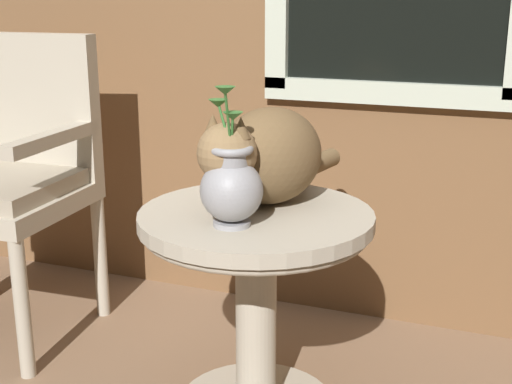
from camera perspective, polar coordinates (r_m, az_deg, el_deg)
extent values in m
cube|color=beige|center=(2.23, 10.71, 7.89)|extent=(0.81, 0.03, 0.07)
cylinder|color=#B2A893|center=(1.81, 0.00, -10.14)|extent=(0.10, 0.10, 0.49)
cylinder|color=#B2A893|center=(1.71, 0.00, -2.18)|extent=(0.58, 0.58, 0.03)
torus|color=#B2A893|center=(1.72, 0.00, -3.05)|extent=(0.55, 0.55, 0.02)
cylinder|color=#B2A893|center=(2.11, -18.46, -9.03)|extent=(0.04, 0.04, 0.42)
cylinder|color=#B2A893|center=(2.43, -12.53, -5.19)|extent=(0.04, 0.04, 0.42)
cube|color=#B2A893|center=(2.42, -18.06, 6.66)|extent=(0.51, 0.08, 0.47)
cube|color=#B2A893|center=(2.14, -16.21, 4.20)|extent=(0.07, 0.43, 0.04)
ellipsoid|color=brown|center=(1.75, 1.18, 2.99)|extent=(0.30, 0.34, 0.24)
sphere|color=olive|center=(1.59, -2.37, 3.19)|extent=(0.14, 0.14, 0.14)
cone|color=brown|center=(1.60, -3.52, 5.54)|extent=(0.04, 0.04, 0.05)
cone|color=brown|center=(1.56, -1.24, 5.27)|extent=(0.04, 0.04, 0.05)
cylinder|color=brown|center=(1.95, 4.41, 2.08)|extent=(0.11, 0.28, 0.05)
cylinder|color=#99999E|center=(1.60, -1.98, -2.54)|extent=(0.09, 0.09, 0.01)
ellipsoid|color=#99999E|center=(1.58, -2.00, 0.13)|extent=(0.14, 0.14, 0.14)
cylinder|color=#99999E|center=(1.56, -2.03, 2.77)|extent=(0.08, 0.08, 0.04)
torus|color=#99999E|center=(1.56, -2.04, 3.49)|extent=(0.10, 0.10, 0.02)
cylinder|color=#387533|center=(1.55, -2.56, 5.35)|extent=(0.04, 0.01, 0.10)
cone|color=#387533|center=(1.56, -3.09, 7.20)|extent=(0.04, 0.04, 0.02)
cylinder|color=#387533|center=(1.51, -2.27, 5.79)|extent=(0.02, 0.06, 0.14)
cone|color=#387533|center=(1.48, -2.52, 8.22)|extent=(0.04, 0.04, 0.02)
cylinder|color=#387533|center=(1.54, -1.96, 4.82)|extent=(0.02, 0.03, 0.08)
cone|color=#387533|center=(1.52, -1.88, 6.18)|extent=(0.04, 0.04, 0.02)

